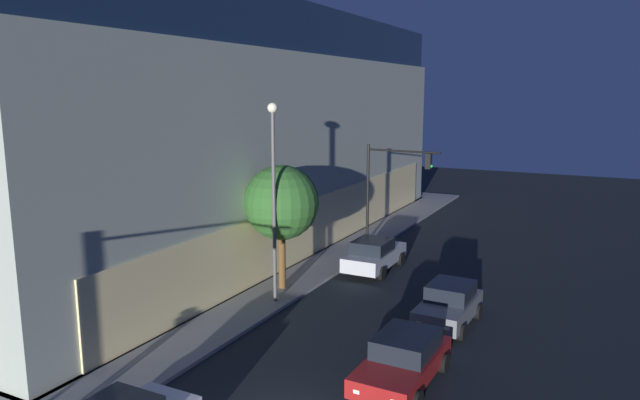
% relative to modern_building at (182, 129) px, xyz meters
% --- Properties ---
extents(modern_building, '(39.87, 21.19, 14.30)m').
position_rel_modern_building_xyz_m(modern_building, '(0.00, 0.00, 0.00)').
color(modern_building, '#4C4C51').
rests_on(modern_building, ground).
extents(traffic_light_far_corner, '(0.55, 4.68, 6.14)m').
position_rel_modern_building_xyz_m(traffic_light_far_corner, '(2.79, -13.56, -2.74)').
color(traffic_light_far_corner, black).
rests_on(traffic_light_far_corner, sidewalk_corner).
extents(street_lamp_sidewalk, '(0.44, 0.44, 8.84)m').
position_rel_modern_building_xyz_m(street_lamp_sidewalk, '(-8.83, -12.47, -1.45)').
color(street_lamp_sidewalk, '#4F4F4F').
rests_on(street_lamp_sidewalk, sidewalk_corner).
extents(sidewalk_tree, '(3.54, 3.54, 5.95)m').
position_rel_modern_building_xyz_m(sidewalk_tree, '(-7.11, -11.82, -2.76)').
color(sidewalk_tree, brown).
rests_on(sidewalk_tree, sidewalk_corner).
extents(car_red, '(4.62, 2.29, 1.59)m').
position_rel_modern_building_xyz_m(car_red, '(-13.14, -20.00, -6.25)').
color(car_red, maroon).
rests_on(car_red, ground).
extents(car_grey, '(4.07, 2.21, 1.69)m').
position_rel_modern_building_xyz_m(car_grey, '(-7.61, -20.05, -6.21)').
color(car_grey, slate).
rests_on(car_grey, ground).
extents(car_silver, '(4.70, 2.20, 1.75)m').
position_rel_modern_building_xyz_m(car_silver, '(-2.12, -14.57, -6.18)').
color(car_silver, '#B7BABF').
rests_on(car_silver, ground).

